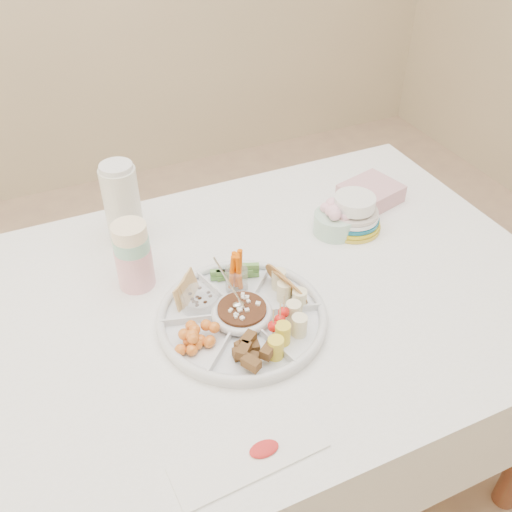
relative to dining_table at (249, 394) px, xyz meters
name	(u,v)px	position (x,y,z in m)	size (l,w,h in m)	color
floor	(250,468)	(0.00, 0.00, -0.38)	(4.00, 4.00, 0.00)	tan
dining_table	(249,394)	(0.00, 0.00, 0.00)	(1.52, 1.02, 0.76)	white
party_tray	(242,315)	(-0.05, -0.08, 0.40)	(0.38, 0.38, 0.04)	silver
bean_dip	(242,313)	(-0.05, -0.08, 0.41)	(0.11, 0.11, 0.04)	#40220E
tortillas	(286,284)	(0.08, -0.05, 0.42)	(0.10, 0.10, 0.06)	#B3642E
carrot_cucumber	(235,265)	(-0.01, 0.05, 0.44)	(0.11, 0.11, 0.10)	#E75800
pita_raisins	(190,294)	(-0.14, 0.02, 0.42)	(0.12, 0.12, 0.07)	#E7BF70
cherries	(194,337)	(-0.18, -0.11, 0.42)	(0.11, 0.11, 0.05)	#FFB442
granola_chunks	(250,354)	(-0.09, -0.20, 0.42)	(0.10, 0.10, 0.04)	brown
banana_tomato	(297,319)	(0.04, -0.17, 0.44)	(0.11, 0.11, 0.09)	#D7D07D
cup_stack	(131,244)	(-0.23, 0.15, 0.50)	(0.09, 0.09, 0.24)	silver
thermos	(122,205)	(-0.21, 0.33, 0.50)	(0.09, 0.09, 0.24)	silver
flower_bowl	(335,219)	(0.32, 0.14, 0.42)	(0.12, 0.12, 0.09)	#B0E9C3
napkin_stack	(371,193)	(0.50, 0.23, 0.41)	(0.16, 0.14, 0.05)	#D397A2
plate_stack	(353,213)	(0.38, 0.14, 0.43)	(0.16, 0.16, 0.10)	yellow
placemat	(249,457)	(-0.17, -0.40, 0.38)	(0.29, 0.10, 0.01)	silver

